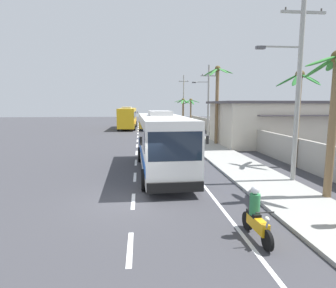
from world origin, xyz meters
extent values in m
plane|color=#3A3A3F|center=(0.00, 0.00, 0.00)|extent=(160.00, 160.00, 0.00)
cube|color=#999993|center=(6.80, 10.00, 0.07)|extent=(3.20, 90.00, 0.14)
cube|color=white|center=(0.00, -4.07, 0.00)|extent=(0.16, 2.00, 0.01)
cube|color=white|center=(0.00, -0.09, 0.00)|extent=(0.16, 2.00, 0.01)
cube|color=white|center=(0.00, 3.89, 0.00)|extent=(0.16, 2.00, 0.01)
cube|color=white|center=(0.00, 7.87, 0.00)|extent=(0.16, 2.00, 0.01)
cube|color=white|center=(0.00, 11.85, 0.00)|extent=(0.16, 2.00, 0.01)
cube|color=white|center=(0.00, 15.84, 0.00)|extent=(0.16, 2.00, 0.01)
cube|color=white|center=(0.00, 19.82, 0.00)|extent=(0.16, 2.00, 0.01)
cube|color=white|center=(0.00, 23.80, 0.00)|extent=(0.16, 2.00, 0.01)
cube|color=white|center=(0.00, 27.78, 0.00)|extent=(0.16, 2.00, 0.01)
cube|color=white|center=(0.00, 31.76, 0.00)|extent=(0.16, 2.00, 0.01)
cube|color=white|center=(0.00, 35.75, 0.00)|extent=(0.16, 2.00, 0.01)
cube|color=white|center=(0.00, 39.73, 0.00)|extent=(0.16, 2.00, 0.01)
cube|color=white|center=(0.00, 43.71, 0.00)|extent=(0.16, 2.00, 0.01)
cube|color=white|center=(0.00, 47.69, 0.00)|extent=(0.16, 2.00, 0.01)
cube|color=white|center=(3.52, 15.00, 0.00)|extent=(0.14, 70.00, 0.01)
cube|color=#9E998E|center=(10.60, 14.00, 0.95)|extent=(0.24, 60.00, 1.89)
cube|color=white|center=(1.64, 5.06, 1.89)|extent=(2.82, 10.50, 3.00)
cube|color=#192333|center=(1.64, 5.26, 2.42)|extent=(2.82, 9.67, 0.96)
cube|color=#192333|center=(1.80, -0.12, 2.34)|extent=(2.31, 0.17, 1.26)
cube|color=blue|center=(1.64, 5.06, 1.22)|extent=(2.85, 10.30, 0.54)
cube|color=black|center=(1.80, -0.21, 0.59)|extent=(2.46, 0.23, 0.44)
cube|color=#B7B7B7|center=(1.61, 6.36, 3.53)|extent=(1.45, 2.34, 0.28)
cube|color=black|center=(3.23, 0.13, 2.57)|extent=(0.12, 0.08, 0.36)
cube|color=black|center=(0.36, 0.05, 2.57)|extent=(0.12, 0.08, 0.36)
cylinder|color=black|center=(2.98, 1.44, 0.52)|extent=(0.35, 1.05, 1.04)
cylinder|color=black|center=(0.52, 1.37, 0.52)|extent=(0.35, 1.05, 1.04)
cylinder|color=black|center=(2.78, 8.22, 0.52)|extent=(0.35, 1.05, 1.04)
cylinder|color=black|center=(0.32, 8.15, 0.52)|extent=(0.35, 1.05, 1.04)
cube|color=gold|center=(-1.73, 35.21, 1.89)|extent=(2.73, 10.53, 3.01)
cube|color=#192333|center=(-1.74, 35.01, 2.42)|extent=(2.75, 9.70, 0.96)
cube|color=#192333|center=(-1.63, 40.41, 2.35)|extent=(2.33, 0.14, 1.26)
cube|color=orange|center=(-1.73, 35.21, 1.22)|extent=(2.76, 10.33, 0.54)
cube|color=black|center=(-1.63, 40.50, 0.59)|extent=(2.49, 0.21, 0.44)
cube|color=#B7B7B7|center=(-1.76, 33.90, 3.54)|extent=(1.44, 2.33, 0.28)
cube|color=black|center=(-3.08, 40.23, 2.57)|extent=(0.12, 0.08, 0.36)
cube|color=black|center=(-0.19, 40.18, 2.57)|extent=(0.12, 0.08, 0.36)
cylinder|color=black|center=(-2.90, 38.90, 0.52)|extent=(0.34, 1.05, 1.04)
cylinder|color=black|center=(-0.42, 38.86, 0.52)|extent=(0.34, 1.05, 1.04)
cylinder|color=black|center=(-3.03, 32.09, 0.52)|extent=(0.34, 1.05, 1.04)
cylinder|color=black|center=(-0.55, 32.04, 0.52)|extent=(0.34, 1.05, 1.04)
cylinder|color=black|center=(3.53, 13.67, 0.30)|extent=(0.11, 0.60, 0.60)
cylinder|color=black|center=(3.55, 15.03, 0.30)|extent=(0.13, 0.60, 0.60)
cube|color=gold|center=(3.54, 14.30, 0.52)|extent=(0.26, 1.10, 0.36)
cube|color=black|center=(3.54, 14.60, 0.72)|extent=(0.25, 0.60, 0.12)
cylinder|color=gray|center=(3.53, 13.79, 0.60)|extent=(0.07, 0.32, 0.67)
cylinder|color=black|center=(3.53, 13.89, 1.04)|extent=(0.56, 0.05, 0.04)
sphere|color=#EAEACC|center=(3.53, 13.77, 0.90)|extent=(0.14, 0.14, 0.14)
cylinder|color=navy|center=(3.54, 14.55, 1.03)|extent=(0.32, 0.32, 0.63)
sphere|color=black|center=(3.54, 14.55, 1.48)|extent=(0.26, 0.26, 0.26)
cylinder|color=black|center=(3.86, -4.57, 0.30)|extent=(0.12, 0.60, 0.60)
cylinder|color=black|center=(3.81, -3.21, 0.30)|extent=(0.14, 0.60, 0.60)
cube|color=gold|center=(3.84, -3.94, 0.52)|extent=(0.28, 1.11, 0.36)
cube|color=black|center=(3.83, -3.64, 0.72)|extent=(0.26, 0.61, 0.12)
cylinder|color=gray|center=(3.86, -4.45, 0.60)|extent=(0.07, 0.32, 0.67)
cylinder|color=black|center=(3.85, -4.35, 1.04)|extent=(0.56, 0.06, 0.04)
sphere|color=#EAEACC|center=(3.86, -4.47, 0.90)|extent=(0.14, 0.14, 0.14)
cylinder|color=#2D7A47|center=(3.83, -3.69, 1.04)|extent=(0.32, 0.32, 0.65)
sphere|color=white|center=(3.83, -3.69, 1.50)|extent=(0.26, 0.26, 0.26)
cylinder|color=#2D7A47|center=(6.82, 20.01, 0.53)|extent=(0.28, 0.28, 0.77)
cylinder|color=gold|center=(6.82, 20.01, 1.22)|extent=(0.36, 0.36, 0.61)
sphere|color=tan|center=(6.82, 20.01, 1.62)|extent=(0.22, 0.22, 0.22)
cylinder|color=#9E9E99|center=(8.32, 1.96, 4.80)|extent=(0.24, 0.24, 9.59)
cube|color=#9E9E99|center=(8.32, 1.96, 8.53)|extent=(2.29, 0.12, 0.12)
cylinder|color=#4C4742|center=(7.40, 1.96, 8.65)|extent=(0.08, 0.08, 0.16)
cylinder|color=#4C4742|center=(9.23, 1.96, 8.65)|extent=(0.08, 0.08, 0.16)
cylinder|color=#9E9E99|center=(7.27, 1.96, 6.89)|extent=(2.09, 0.09, 0.09)
cube|color=#4C4C51|center=(6.22, 1.96, 6.83)|extent=(0.44, 0.24, 0.14)
cylinder|color=#9E9E99|center=(8.57, 21.76, 4.35)|extent=(0.24, 0.24, 8.70)
cube|color=#9E9E99|center=(8.57, 21.76, 7.42)|extent=(1.98, 0.12, 0.12)
cylinder|color=#4C4742|center=(7.78, 21.76, 7.54)|extent=(0.08, 0.08, 0.16)
cylinder|color=#4C4742|center=(9.36, 21.76, 7.54)|extent=(0.08, 0.08, 0.16)
cylinder|color=#9E9E99|center=(7.67, 21.76, 6.70)|extent=(1.80, 0.09, 0.09)
cube|color=#4C4C51|center=(6.77, 21.76, 6.64)|extent=(0.44, 0.24, 0.14)
cylinder|color=#9E9E99|center=(8.63, 41.56, 4.73)|extent=(0.24, 0.24, 9.46)
cube|color=#9E9E99|center=(8.63, 41.56, 8.30)|extent=(1.87, 0.12, 0.12)
cylinder|color=#4C4742|center=(7.88, 41.56, 8.42)|extent=(0.08, 0.08, 0.16)
cylinder|color=#4C4742|center=(9.38, 41.56, 8.42)|extent=(0.08, 0.08, 0.16)
cylinder|color=brown|center=(8.36, -0.72, 2.98)|extent=(0.33, 0.33, 5.95)
ellipsoid|color=#337F33|center=(8.62, -0.02, 5.83)|extent=(0.88, 1.55, 0.56)
ellipsoid|color=#337F33|center=(7.99, -0.15, 5.66)|extent=(1.06, 1.37, 0.89)
ellipsoid|color=#337F33|center=(7.62, -0.78, 5.82)|extent=(1.55, 0.49, 0.59)
cylinder|color=brown|center=(7.97, 15.81, 3.75)|extent=(0.33, 0.33, 7.49)
ellipsoid|color=#3D893D|center=(8.77, 15.92, 7.35)|extent=(1.68, 0.58, 0.60)
ellipsoid|color=#3D893D|center=(8.13, 16.54, 7.22)|extent=(0.69, 1.60, 0.86)
ellipsoid|color=#3D893D|center=(7.37, 16.28, 7.24)|extent=(1.46, 1.27, 0.81)
ellipsoid|color=#3D893D|center=(7.44, 15.32, 7.16)|extent=(1.36, 1.28, 0.96)
ellipsoid|color=#3D893D|center=(8.28, 15.09, 7.27)|extent=(0.97, 1.61, 0.76)
sphere|color=brown|center=(7.97, 15.81, 7.54)|extent=(0.56, 0.56, 0.56)
cylinder|color=brown|center=(10.37, 5.41, 2.95)|extent=(0.32, 0.32, 5.90)
ellipsoid|color=#28702D|center=(11.11, 5.51, 5.71)|extent=(1.57, 0.56, 0.70)
ellipsoid|color=#28702D|center=(10.71, 6.05, 5.66)|extent=(1.02, 1.49, 0.80)
ellipsoid|color=#28702D|center=(9.81, 5.84, 5.63)|extent=(1.38, 1.19, 0.86)
ellipsoid|color=#28702D|center=(9.89, 4.92, 5.59)|extent=(1.27, 1.27, 0.93)
ellipsoid|color=#28702D|center=(10.68, 4.79, 5.60)|extent=(0.97, 1.46, 0.90)
sphere|color=brown|center=(10.37, 5.41, 5.95)|extent=(0.56, 0.56, 0.56)
cylinder|color=brown|center=(8.95, 35.63, 2.35)|extent=(0.25, 0.25, 4.71)
ellipsoid|color=#28702D|center=(9.69, 35.50, 4.57)|extent=(1.58, 0.62, 0.59)
ellipsoid|color=#28702D|center=(9.11, 36.34, 4.49)|extent=(0.68, 1.54, 0.74)
ellipsoid|color=#28702D|center=(8.40, 36.06, 4.44)|extent=(1.36, 1.18, 0.84)
ellipsoid|color=#28702D|center=(8.37, 35.15, 4.57)|extent=(1.41, 1.26, 0.60)
ellipsoid|color=#28702D|center=(9.08, 34.97, 4.40)|extent=(0.64, 1.46, 0.91)
sphere|color=brown|center=(8.95, 35.63, 4.76)|extent=(0.56, 0.56, 0.56)
cylinder|color=brown|center=(8.03, 38.20, 2.40)|extent=(0.32, 0.32, 4.81)
ellipsoid|color=#3D893D|center=(8.75, 38.13, 4.47)|extent=(1.54, 0.49, 0.98)
ellipsoid|color=#3D893D|center=(8.51, 38.81, 4.58)|extent=(1.28, 1.49, 0.77)
ellipsoid|color=#3D893D|center=(7.57, 38.84, 4.59)|extent=(1.23, 1.53, 0.75)
ellipsoid|color=#3D893D|center=(7.22, 38.32, 4.66)|extent=(1.69, 0.61, 0.61)
ellipsoid|color=#3D893D|center=(7.78, 37.49, 4.51)|extent=(0.85, 1.59, 0.91)
ellipsoid|color=#3D893D|center=(8.53, 37.60, 4.58)|extent=(1.32, 1.47, 0.76)
sphere|color=brown|center=(8.03, 38.20, 4.86)|extent=(0.56, 0.56, 0.56)
cube|color=beige|center=(15.61, 15.63, 2.07)|extent=(14.76, 7.81, 4.15)
cube|color=#4C474C|center=(15.61, 15.63, 4.27)|extent=(15.64, 8.28, 0.24)
cube|color=#4C474C|center=(15.61, 11.37, 3.11)|extent=(10.33, 0.80, 0.10)
camera|label=1|loc=(0.34, -11.64, 4.11)|focal=29.87mm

